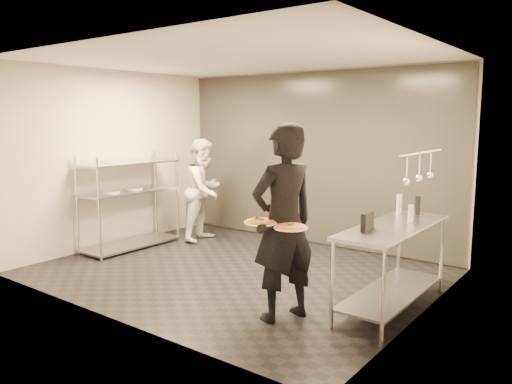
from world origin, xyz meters
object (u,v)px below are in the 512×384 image
Objects in this scene: waiter at (284,223)px; bottle_clear at (411,214)px; pizza_plate_near at (261,222)px; bottle_dark at (418,205)px; pizza_plate_far at (291,227)px; salad_plate at (288,186)px; chef at (204,190)px; prep_counter at (393,252)px; pos_monitor at (367,221)px; bottle_green at (399,204)px; pass_rack at (130,200)px.

waiter is 1.47m from bottle_clear.
bottle_dark is (0.88, 1.95, -0.01)m from pizza_plate_near.
pizza_plate_near is (-0.12, -0.22, 0.04)m from waiter.
salad_plate is at bearing 126.29° from pizza_plate_far.
chef is 6.62× the size of salad_plate.
pizza_plate_far is at bearing -134.67° from chef.
prep_counter is 1.52m from pizza_plate_near.
salad_plate is 0.99× the size of pos_monitor.
bottle_clear is at bearing -78.03° from bottle_dark.
waiter is at bearing -65.47° from salad_plate.
bottle_green is 1.25× the size of bottle_clear.
bottle_green is (3.54, -0.45, 0.19)m from chef.
pos_monitor is (0.46, 0.71, -0.01)m from pizza_plate_far.
salad_plate is 1.74m from bottle_dark.
salad_plate reaches higher than pos_monitor.
salad_plate reaches higher than pizza_plate_near.
pizza_plate_near is 1.29× the size of salad_plate.
waiter reaches higher than bottle_clear.
waiter is (-0.78, -0.93, 0.38)m from prep_counter.
bottle_green is at bearing 106.72° from prep_counter.
waiter is at bearing -134.12° from chef.
bottle_clear is 0.90× the size of bottle_dark.
bottle_green is at bearing 88.43° from pos_monitor.
pizza_plate_far is 1.52m from bottle_clear.
waiter is 9.55× the size of bottle_dark.
pizza_plate_far is at bearing -115.81° from bottle_clear.
bottle_green is (-0.07, 1.03, 0.02)m from pos_monitor.
waiter is 10.58× the size of bottle_clear.
bottle_green reaches higher than bottle_dark.
pizza_plate_far is at bearing -53.71° from salad_plate.
prep_counter is at bearing -108.53° from bottle_clear.
bottle_dark is (0.87, 1.47, -0.31)m from salad_plate.
bottle_green reaches higher than prep_counter.
chef is at bearing 163.93° from prep_counter.
pass_rack is 4.95× the size of pizza_plate_far.
prep_counter is at bearing 62.63° from pizza_plate_far.
prep_counter is 0.77m from bottle_green.
pos_monitor is at bearing 57.24° from pizza_plate_far.
pizza_plate_far is 1.78m from bottle_green.
waiter is 6.19× the size of pizza_plate_far.
salad_plate is 1.39m from bottle_clear.
pizza_plate_far is 1.54× the size of bottle_dark.
pass_rack reaches higher than prep_counter.
chef reaches higher than pass_rack.
chef is (-3.73, 1.07, 0.23)m from prep_counter.
pizza_plate_far is at bearing -105.96° from bottle_dark.
waiter is 1.67m from bottle_green.
waiter reaches higher than prep_counter.
prep_counter is 7.61× the size of bottle_green.
pizza_plate_near is 1.91m from bottle_green.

